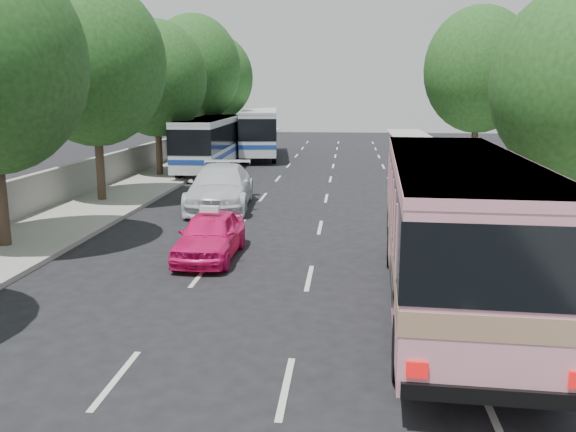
# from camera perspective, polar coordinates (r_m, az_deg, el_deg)

# --- Properties ---
(ground) EXTENTS (120.00, 120.00, 0.00)m
(ground) POSITION_cam_1_polar(r_m,az_deg,el_deg) (12.37, -3.95, -11.25)
(ground) COLOR black
(ground) RESTS_ON ground
(sidewalk_left) EXTENTS (4.00, 90.00, 0.15)m
(sidewalk_left) POSITION_cam_1_polar(r_m,az_deg,el_deg) (33.27, -12.73, 3.23)
(sidewalk_left) COLOR #9E998E
(sidewalk_left) RESTS_ON ground
(sidewalk_right) EXTENTS (4.00, 90.00, 0.12)m
(sidewalk_right) POSITION_cam_1_polar(r_m,az_deg,el_deg) (32.26, 17.33, 2.70)
(sidewalk_right) COLOR #9E998E
(sidewalk_right) RESTS_ON ground
(low_wall) EXTENTS (0.30, 90.00, 1.50)m
(low_wall) POSITION_cam_1_polar(r_m,az_deg,el_deg) (33.77, -15.71, 4.62)
(low_wall) COLOR #9E998E
(low_wall) RESTS_ON sidewalk_left
(tree_left_c) EXTENTS (6.00, 6.00, 9.35)m
(tree_left_c) POSITION_cam_1_polar(r_m,az_deg,el_deg) (27.33, -17.65, 13.92)
(tree_left_c) COLOR #38281E
(tree_left_c) RESTS_ON ground
(tree_left_d) EXTENTS (5.52, 5.52, 8.60)m
(tree_left_d) POSITION_cam_1_polar(r_m,az_deg,el_deg) (34.79, -12.17, 12.80)
(tree_left_d) COLOR #38281E
(tree_left_d) RESTS_ON ground
(tree_left_e) EXTENTS (6.30, 6.30, 9.82)m
(tree_left_e) POSITION_cam_1_polar(r_m,az_deg,el_deg) (42.48, -8.73, 13.76)
(tree_left_e) COLOR #38281E
(tree_left_e) RESTS_ON ground
(tree_left_f) EXTENTS (5.88, 5.88, 9.16)m
(tree_left_f) POSITION_cam_1_polar(r_m,az_deg,el_deg) (50.30, -6.65, 12.99)
(tree_left_f) COLOR #38281E
(tree_left_f) RESTS_ON ground
(tree_right_far) EXTENTS (6.00, 6.00, 9.35)m
(tree_right_far) POSITION_cam_1_polar(r_m,az_deg,el_deg) (35.90, 17.59, 13.27)
(tree_right_far) COLOR #38281E
(tree_right_far) RESTS_ON ground
(pink_bus) EXTENTS (3.23, 10.87, 3.43)m
(pink_bus) POSITION_cam_1_polar(r_m,az_deg,el_deg) (13.77, 15.30, 0.05)
(pink_bus) COLOR pink
(pink_bus) RESTS_ON ground
(pink_taxi) EXTENTS (1.62, 4.01, 1.36)m
(pink_taxi) POSITION_cam_1_polar(r_m,az_deg,el_deg) (17.84, -7.30, -1.79)
(pink_taxi) COLOR #F2156D
(pink_taxi) RESTS_ON ground
(white_pickup) EXTENTS (2.98, 6.24, 1.75)m
(white_pickup) POSITION_cam_1_polar(r_m,az_deg,el_deg) (25.36, -6.35, 2.70)
(white_pickup) COLOR silver
(white_pickup) RESTS_ON ground
(tour_coach_front) EXTENTS (2.56, 10.72, 3.19)m
(tour_coach_front) POSITION_cam_1_polar(r_m,az_deg,el_deg) (36.93, -7.33, 7.12)
(tour_coach_front) COLOR silver
(tour_coach_front) RESTS_ON ground
(tour_coach_rear) EXTENTS (3.77, 11.56, 3.40)m
(tour_coach_rear) POSITION_cam_1_polar(r_m,az_deg,el_deg) (44.70, -2.67, 8.15)
(tour_coach_rear) COLOR silver
(tour_coach_rear) RESTS_ON ground
(taxi_roof_sign) EXTENTS (0.55, 0.18, 0.18)m
(taxi_roof_sign) POSITION_cam_1_polar(r_m,az_deg,el_deg) (17.68, -7.36, 0.65)
(taxi_roof_sign) COLOR silver
(taxi_roof_sign) RESTS_ON pink_taxi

